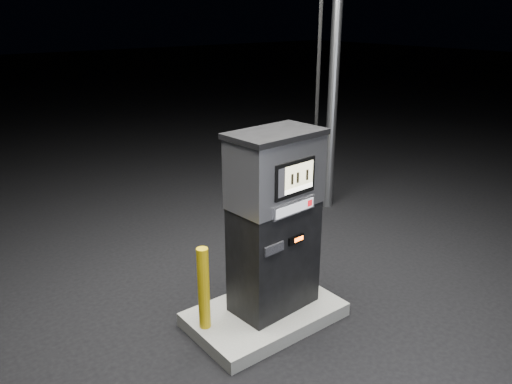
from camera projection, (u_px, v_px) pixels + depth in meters
ground at (265, 320)px, 5.43m from camera, size 80.00×80.00×0.00m
pump_island at (265, 314)px, 5.41m from camera, size 1.60×1.00×0.15m
fuel_dispenser at (275, 221)px, 5.11m from camera, size 1.08×0.64×4.01m
bollard_left at (204, 289)px, 4.93m from camera, size 0.14×0.14×0.88m
bollard_right at (299, 251)px, 5.59m from camera, size 0.16×0.16×0.98m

